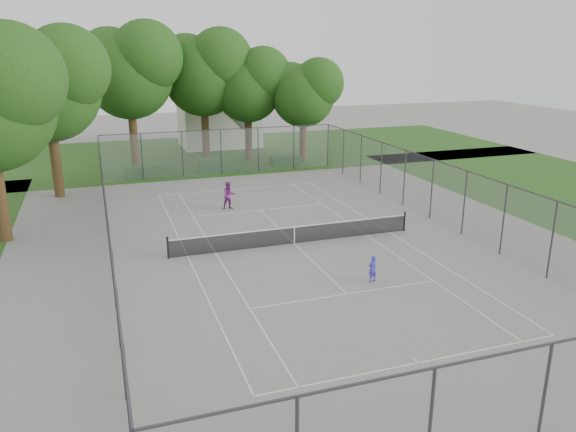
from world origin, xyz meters
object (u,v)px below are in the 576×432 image
object	(u,v)px
tennis_net	(294,234)
woman_player	(229,196)
girl_player	(372,269)
house	(218,108)

from	to	relation	value
tennis_net	woman_player	distance (m)	7.46
tennis_net	girl_player	xyz separation A→B (m)	(1.58, -5.58, 0.09)
tennis_net	house	world-z (taller)	house
tennis_net	woman_player	world-z (taller)	woman_player
tennis_net	house	xyz separation A→B (m)	(2.61, 29.73, 3.25)
tennis_net	girl_player	bearing A→B (deg)	-74.24
girl_player	woman_player	world-z (taller)	woman_player
house	girl_player	size ratio (longest dim) A/B	7.81
tennis_net	house	bearing A→B (deg)	84.99
house	woman_player	size ratio (longest dim) A/B	5.38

